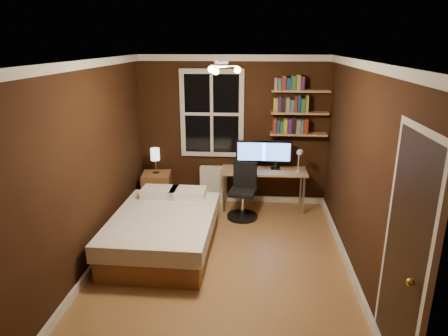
# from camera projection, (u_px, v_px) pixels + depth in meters

# --- Properties ---
(floor) EXTENTS (4.20, 4.20, 0.00)m
(floor) POSITION_uv_depth(u_px,v_px,m) (222.00, 262.00, 5.11)
(floor) COLOR olive
(floor) RESTS_ON ground
(wall_back) EXTENTS (3.20, 0.04, 2.50)m
(wall_back) POSITION_uv_depth(u_px,v_px,m) (233.00, 131.00, 6.73)
(wall_back) COLOR black
(wall_back) RESTS_ON ground
(wall_left) EXTENTS (0.04, 4.20, 2.50)m
(wall_left) POSITION_uv_depth(u_px,v_px,m) (92.00, 166.00, 4.86)
(wall_left) COLOR black
(wall_left) RESTS_ON ground
(wall_right) EXTENTS (0.04, 4.20, 2.50)m
(wall_right) POSITION_uv_depth(u_px,v_px,m) (360.00, 172.00, 4.62)
(wall_right) COLOR black
(wall_right) RESTS_ON ground
(ceiling) EXTENTS (3.20, 4.20, 0.02)m
(ceiling) POSITION_uv_depth(u_px,v_px,m) (222.00, 60.00, 4.36)
(ceiling) COLOR white
(ceiling) RESTS_ON wall_back
(window) EXTENTS (1.06, 0.06, 1.46)m
(window) POSITION_uv_depth(u_px,v_px,m) (212.00, 114.00, 6.64)
(window) COLOR silver
(window) RESTS_ON wall_back
(door) EXTENTS (0.03, 0.82, 2.05)m
(door) POSITION_uv_depth(u_px,v_px,m) (403.00, 258.00, 3.21)
(door) COLOR black
(door) RESTS_ON ground
(door_knob) EXTENTS (0.06, 0.06, 0.06)m
(door_knob) POSITION_uv_depth(u_px,v_px,m) (411.00, 282.00, 2.94)
(door_knob) COLOR gold
(door_knob) RESTS_ON door
(ceiling_fixture) EXTENTS (0.44, 0.44, 0.18)m
(ceiling_fixture) POSITION_uv_depth(u_px,v_px,m) (221.00, 70.00, 4.30)
(ceiling_fixture) COLOR beige
(ceiling_fixture) RESTS_ON ceiling
(bookshelf_lower) EXTENTS (0.92, 0.22, 0.03)m
(bookshelf_lower) POSITION_uv_depth(u_px,v_px,m) (298.00, 134.00, 6.54)
(bookshelf_lower) COLOR tan
(bookshelf_lower) RESTS_ON wall_back
(books_row_lower) EXTENTS (0.54, 0.16, 0.23)m
(books_row_lower) POSITION_uv_depth(u_px,v_px,m) (299.00, 126.00, 6.50)
(books_row_lower) COLOR maroon
(books_row_lower) RESTS_ON bookshelf_lower
(bookshelf_middle) EXTENTS (0.92, 0.22, 0.03)m
(bookshelf_middle) POSITION_uv_depth(u_px,v_px,m) (299.00, 113.00, 6.43)
(bookshelf_middle) COLOR tan
(bookshelf_middle) RESTS_ON wall_back
(books_row_middle) EXTENTS (0.54, 0.16, 0.23)m
(books_row_middle) POSITION_uv_depth(u_px,v_px,m) (300.00, 105.00, 6.39)
(books_row_middle) COLOR navy
(books_row_middle) RESTS_ON bookshelf_middle
(bookshelf_upper) EXTENTS (0.92, 0.22, 0.03)m
(bookshelf_upper) POSITION_uv_depth(u_px,v_px,m) (301.00, 91.00, 6.33)
(bookshelf_upper) COLOR tan
(bookshelf_upper) RESTS_ON wall_back
(books_row_upper) EXTENTS (0.42, 0.16, 0.23)m
(books_row_upper) POSITION_uv_depth(u_px,v_px,m) (301.00, 83.00, 6.29)
(books_row_upper) COLOR #2A6330
(books_row_upper) RESTS_ON bookshelf_upper
(bed) EXTENTS (1.35, 1.85, 0.62)m
(bed) POSITION_uv_depth(u_px,v_px,m) (164.00, 231.00, 5.36)
(bed) COLOR brown
(bed) RESTS_ON ground
(nightstand) EXTENTS (0.51, 0.51, 0.58)m
(nightstand) POSITION_uv_depth(u_px,v_px,m) (157.00, 189.00, 6.80)
(nightstand) COLOR brown
(nightstand) RESTS_ON ground
(bedside_lamp) EXTENTS (0.15, 0.15, 0.43)m
(bedside_lamp) POSITION_uv_depth(u_px,v_px,m) (155.00, 161.00, 6.65)
(bedside_lamp) COLOR white
(bedside_lamp) RESTS_ON nightstand
(radiator) EXTENTS (0.43, 0.15, 0.65)m
(radiator) POSITION_uv_depth(u_px,v_px,m) (213.00, 185.00, 6.93)
(radiator) COLOR silver
(radiator) RESTS_ON ground
(desk) EXTENTS (1.41, 0.53, 0.67)m
(desk) POSITION_uv_depth(u_px,v_px,m) (264.00, 173.00, 6.62)
(desk) COLOR tan
(desk) RESTS_ON ground
(monitor_left) EXTENTS (0.52, 0.12, 0.47)m
(monitor_left) POSITION_uv_depth(u_px,v_px,m) (252.00, 155.00, 6.61)
(monitor_left) COLOR black
(monitor_left) RESTS_ON desk
(monitor_right) EXTENTS (0.52, 0.12, 0.47)m
(monitor_right) POSITION_uv_depth(u_px,v_px,m) (276.00, 155.00, 6.58)
(monitor_right) COLOR black
(monitor_right) RESTS_ON desk
(desk_lamp) EXTENTS (0.14, 0.32, 0.44)m
(desk_lamp) POSITION_uv_depth(u_px,v_px,m) (299.00, 160.00, 6.36)
(desk_lamp) COLOR silver
(desk_lamp) RESTS_ON desk
(office_chair) EXTENTS (0.48, 0.48, 0.88)m
(office_chair) POSITION_uv_depth(u_px,v_px,m) (243.00, 198.00, 6.34)
(office_chair) COLOR black
(office_chair) RESTS_ON ground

